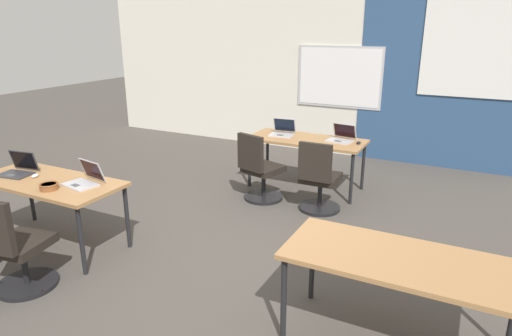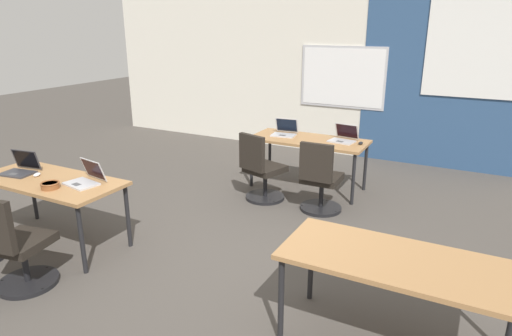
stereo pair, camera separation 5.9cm
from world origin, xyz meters
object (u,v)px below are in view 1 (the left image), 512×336
Objects in this scene: mouse_far_right at (359,143)px; chair_far_right at (319,183)px; laptop_near_left_end at (18,169)px; mouse_near_left_end at (35,176)px; laptop_far_left at (282,131)px; snack_bowl at (49,186)px; desk_near_left at (48,186)px; chair_near_left_inner at (15,252)px; chair_far_left at (260,173)px; desk_near_right at (401,266)px; laptop_far_right at (341,137)px; laptop_near_left_inner at (84,179)px; desk_far_center at (306,143)px.

chair_far_right reaches higher than mouse_far_right.
laptop_near_left_end is at bearing -135.51° from mouse_far_right.
mouse_near_left_end is 0.31× the size of laptop_far_left.
snack_bowl is at bearing -23.09° from laptop_near_left_end.
desk_near_left is 0.92m from chair_near_left_inner.
snack_bowl is (-1.12, -3.03, -0.01)m from laptop_far_left.
desk_near_left is 2.52m from chair_far_left.
desk_near_left and desk_near_right have the same top height.
chair_far_right is 5.18× the size of snack_bowl.
chair_far_left reaches higher than desk_near_left.
chair_near_left_inner is 5.18× the size of snack_bowl.
snack_bowl is at bearing -114.50° from laptop_far_right.
laptop_near_left_inner reaches higher than chair_near_left_inner.
desk_near_right is 3.03m from mouse_far_right.
desk_near_left is at bearing -1.69° from mouse_near_left_end.
laptop_far_left is 0.86m from chair_far_left.
desk_near_right is at bearing 3.09° from snack_bowl.
laptop_near_left_end is at bearing -179.98° from desk_near_right.
chair_near_left_inner is at bearing -59.22° from desk_near_left.
chair_far_left is at bearing -144.94° from mouse_far_right.
mouse_near_left_end is 0.12× the size of chair_far_right.
chair_far_left is at bearing -127.47° from laptop_far_right.
laptop_near_left_end is at bearing 37.64° from chair_far_right.
chair_far_left is (0.95, 2.00, -0.39)m from laptop_near_left_inner.
snack_bowl is (-1.51, -2.98, 0.10)m from desk_far_center.
laptop_far_left is (-2.14, 2.86, 0.11)m from desk_near_right.
laptop_near_left_inner is (0.43, 0.09, 0.11)m from desk_near_left.
snack_bowl is (-2.22, -3.02, 0.02)m from mouse_far_right.
desk_near_right is 4.40× the size of laptop_far_left.
desk_near_right is 3.94m from laptop_near_left_end.
chair_far_right is (0.44, -0.72, -0.28)m from desk_far_center.
desk_near_right is at bearing 121.39° from chair_far_right.
chair_far_left reaches higher than mouse_near_left_end.
chair_far_right is 1.20m from laptop_far_left.
laptop_near_left_end is 0.70m from snack_bowl.
mouse_near_left_end is at bearing -121.57° from laptop_far_right.
chair_far_left is (0.93, 2.84, 0.00)m from chair_near_left_inner.
chair_far_right is (2.38, 2.08, -0.36)m from mouse_near_left_end.
desk_near_right is 4.23× the size of laptop_near_left_inner.
mouse_near_left_end is at bearing -125.16° from laptop_far_left.
mouse_far_right is at bearing -6.91° from laptop_far_left.
desk_near_left is 1.00× the size of desk_far_center.
snack_bowl reaches higher than mouse_far_right.
laptop_near_left_inner is at bearing -126.33° from mouse_far_right.
desk_near_left is 0.21m from mouse_near_left_end.
desk_near_left is 4.31× the size of laptop_far_right.
chair_near_left_inner is at bearing -110.78° from laptop_far_left.
mouse_far_right is at bearing 3.95° from desk_far_center.
mouse_near_left_end is 0.30× the size of laptop_near_left_inner.
chair_far_left is at bearing -95.00° from laptop_far_left.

